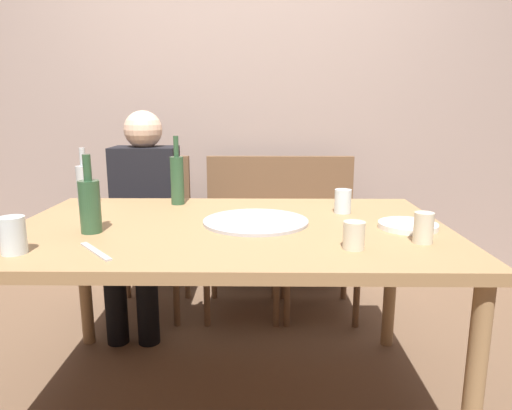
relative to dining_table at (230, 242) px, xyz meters
The scene contains 17 objects.
ground_plane 0.68m from the dining_table, ahead, with size 8.00×8.00×0.00m, color brown.
back_wall 1.43m from the dining_table, 90.00° to the left, with size 6.00×0.10×2.60m, color gray.
dining_table is the anchor object (origin of this frame).
pizza_tray 0.13m from the dining_table, 17.66° to the left, with size 0.41×0.41×0.01m, color #ADADB2.
wine_bottle 0.53m from the dining_table, 166.98° to the right, with size 0.07×0.07×0.28m.
beer_bottle 0.80m from the dining_table, 152.11° to the left, with size 0.07×0.07×0.26m.
water_bottle 0.50m from the dining_table, 124.88° to the left, with size 0.06×0.06×0.32m.
tumbler_near 0.74m from the dining_table, 150.80° to the right, with size 0.08×0.08×0.12m, color silver.
tumbler_far 0.52m from the dining_table, 35.73° to the right, with size 0.07×0.07×0.09m, color beige.
wine_glass 0.53m from the dining_table, 24.35° to the left, with size 0.07×0.07×0.10m, color silver.
short_glass 0.71m from the dining_table, 19.15° to the right, with size 0.06×0.06×0.10m, color beige.
plate_stack 0.67m from the dining_table, ahead, with size 0.22×0.22×0.02m, color white.
table_knife 0.53m from the dining_table, 139.01° to the right, with size 0.22×0.02×0.01m, color #B7B7BC.
chair_left 1.07m from the dining_table, 120.18° to the left, with size 0.44×0.44×0.90m.
chair_middle 0.93m from the dining_table, 89.12° to the left, with size 0.44×0.44×0.90m.
chair_right 1.04m from the dining_table, 63.75° to the left, with size 0.44×0.44×0.90m.
guest_in_sweater 0.94m from the dining_table, 124.85° to the left, with size 0.36×0.56×1.17m.
Camera 1 is at (0.12, -1.71, 1.19)m, focal length 32.29 mm.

